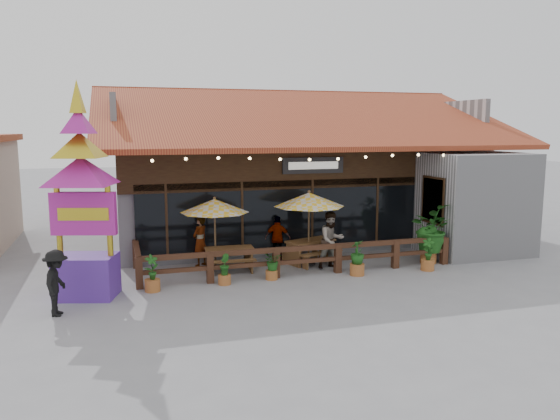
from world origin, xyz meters
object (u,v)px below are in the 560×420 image
object	(u,v)px
picnic_table_left	(229,255)
pedestrian	(56,283)
thai_sign_tower	(81,176)
umbrella_left	(215,206)
umbrella_right	(309,200)
tropical_plant	(429,229)
picnic_table_right	(310,247)

from	to	relation	value
picnic_table_left	pedestrian	size ratio (longest dim) A/B	0.98
thai_sign_tower	pedestrian	bearing A→B (deg)	-114.79
umbrella_left	umbrella_right	xyz separation A→B (m)	(3.05, -0.30, 0.12)
tropical_plant	pedestrian	world-z (taller)	tropical_plant
umbrella_right	tropical_plant	world-z (taller)	umbrella_right
umbrella_right	tropical_plant	size ratio (longest dim) A/B	1.39
picnic_table_right	thai_sign_tower	size ratio (longest dim) A/B	0.33
umbrella_left	tropical_plant	size ratio (longest dim) A/B	1.32
umbrella_left	pedestrian	size ratio (longest dim) A/B	1.65
umbrella_left	picnic_table_left	xyz separation A→B (m)	(0.39, -0.27, -1.55)
umbrella_right	thai_sign_tower	world-z (taller)	thai_sign_tower
umbrella_left	picnic_table_right	xyz separation A→B (m)	(3.18, -0.11, -1.51)
umbrella_left	tropical_plant	bearing A→B (deg)	-10.20
umbrella_left	umbrella_right	distance (m)	3.06
picnic_table_left	picnic_table_right	distance (m)	2.79
picnic_table_right	pedestrian	bearing A→B (deg)	-157.67
picnic_table_left	pedestrian	world-z (taller)	pedestrian
picnic_table_left	tropical_plant	distance (m)	6.67
picnic_table_right	umbrella_right	bearing A→B (deg)	-124.75
thai_sign_tower	pedestrian	distance (m)	2.84
umbrella_left	thai_sign_tower	xyz separation A→B (m)	(-3.79, -1.89, 1.19)
tropical_plant	picnic_table_left	bearing A→B (deg)	171.51
tropical_plant	umbrella_left	bearing A→B (deg)	169.80
picnic_table_left	tropical_plant	xyz separation A→B (m)	(6.57, -0.98, 0.65)
thai_sign_tower	picnic_table_left	bearing A→B (deg)	21.16
picnic_table_right	thai_sign_tower	world-z (taller)	thai_sign_tower
umbrella_left	umbrella_right	size ratio (longest dim) A/B	0.95
picnic_table_right	thai_sign_tower	distance (m)	7.69
umbrella_left	pedestrian	bearing A→B (deg)	-143.79
umbrella_left	umbrella_right	world-z (taller)	umbrella_right
umbrella_left	pedestrian	xyz separation A→B (m)	(-4.41, -3.23, -1.23)
picnic_table_right	thai_sign_tower	bearing A→B (deg)	-165.66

